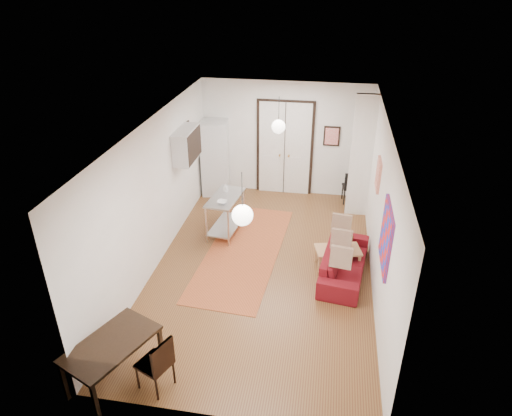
% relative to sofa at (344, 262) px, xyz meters
% --- Properties ---
extents(floor, '(7.00, 7.00, 0.00)m').
position_rel_sofa_xyz_m(floor, '(-1.57, -0.00, -0.28)').
color(floor, brown).
rests_on(floor, ground).
extents(ceiling, '(4.20, 7.00, 0.02)m').
position_rel_sofa_xyz_m(ceiling, '(-1.57, -0.00, 2.62)').
color(ceiling, white).
rests_on(ceiling, wall_back).
extents(wall_back, '(4.20, 0.02, 2.90)m').
position_rel_sofa_xyz_m(wall_back, '(-1.57, 3.50, 1.17)').
color(wall_back, silver).
rests_on(wall_back, floor).
extents(wall_front, '(4.20, 0.02, 2.90)m').
position_rel_sofa_xyz_m(wall_front, '(-1.57, -3.50, 1.17)').
color(wall_front, silver).
rests_on(wall_front, floor).
extents(wall_left, '(0.02, 7.00, 2.90)m').
position_rel_sofa_xyz_m(wall_left, '(-3.67, -0.00, 1.17)').
color(wall_left, silver).
rests_on(wall_left, floor).
extents(wall_right, '(0.02, 7.00, 2.90)m').
position_rel_sofa_xyz_m(wall_right, '(0.53, -0.00, 1.17)').
color(wall_right, silver).
rests_on(wall_right, floor).
extents(double_doors, '(1.44, 0.06, 2.50)m').
position_rel_sofa_xyz_m(double_doors, '(-1.57, 3.45, 0.92)').
color(double_doors, white).
rests_on(double_doors, wall_back).
extents(stub_partition, '(0.50, 0.10, 2.90)m').
position_rel_sofa_xyz_m(stub_partition, '(0.28, 2.55, 1.17)').
color(stub_partition, silver).
rests_on(stub_partition, floor).
extents(wall_cabinet, '(0.35, 1.00, 0.70)m').
position_rel_sofa_xyz_m(wall_cabinet, '(-3.49, 1.50, 1.62)').
color(wall_cabinet, silver).
rests_on(wall_cabinet, wall_left).
extents(painting_popart, '(0.05, 1.00, 1.00)m').
position_rel_sofa_xyz_m(painting_popart, '(0.50, -1.25, 1.37)').
color(painting_popart, red).
rests_on(painting_popart, wall_right).
extents(painting_abstract, '(0.05, 0.50, 0.60)m').
position_rel_sofa_xyz_m(painting_abstract, '(0.50, 0.80, 1.52)').
color(painting_abstract, beige).
rests_on(painting_abstract, wall_right).
extents(poster_back, '(0.40, 0.03, 0.50)m').
position_rel_sofa_xyz_m(poster_back, '(-0.42, 3.47, 1.32)').
color(poster_back, red).
rests_on(poster_back, wall_back).
extents(print_left, '(0.03, 0.44, 0.54)m').
position_rel_sofa_xyz_m(print_left, '(-3.64, 2.00, 1.67)').
color(print_left, olive).
rests_on(print_left, wall_left).
extents(pendant_back, '(0.30, 0.30, 0.80)m').
position_rel_sofa_xyz_m(pendant_back, '(-1.57, 2.00, 1.97)').
color(pendant_back, white).
rests_on(pendant_back, ceiling).
extents(pendant_front, '(0.30, 0.30, 0.80)m').
position_rel_sofa_xyz_m(pendant_front, '(-1.57, -2.00, 1.97)').
color(pendant_front, white).
rests_on(pendant_front, ceiling).
extents(kilim_rug, '(1.70, 3.95, 0.01)m').
position_rel_sofa_xyz_m(kilim_rug, '(-2.06, 0.45, -0.27)').
color(kilim_rug, '#AC4E2B').
rests_on(kilim_rug, floor).
extents(sofa, '(2.00, 1.01, 0.56)m').
position_rel_sofa_xyz_m(sofa, '(0.00, 0.00, 0.00)').
color(sofa, maroon).
rests_on(sofa, floor).
extents(coffee_table, '(0.96, 0.68, 0.39)m').
position_rel_sofa_xyz_m(coffee_table, '(-0.13, 0.27, 0.06)').
color(coffee_table, tan).
rests_on(coffee_table, floor).
extents(potted_plant, '(0.37, 0.40, 0.38)m').
position_rel_sofa_xyz_m(potted_plant, '(-0.03, 0.27, 0.30)').
color(potted_plant, '#36672E').
rests_on(potted_plant, coffee_table).
extents(kitchen_counter, '(0.72, 1.22, 0.88)m').
position_rel_sofa_xyz_m(kitchen_counter, '(-2.60, 1.17, 0.29)').
color(kitchen_counter, silver).
rests_on(kitchen_counter, floor).
extents(bowl, '(0.23, 0.23, 0.05)m').
position_rel_sofa_xyz_m(bowl, '(-2.60, 0.87, 0.63)').
color(bowl, beige).
rests_on(bowl, kitchen_counter).
extents(soap_bottle, '(0.09, 0.09, 0.18)m').
position_rel_sofa_xyz_m(soap_bottle, '(-2.65, 1.42, 0.70)').
color(soap_bottle, teal).
rests_on(soap_bottle, kitchen_counter).
extents(fridge, '(0.77, 0.77, 1.93)m').
position_rel_sofa_xyz_m(fridge, '(-3.31, 3.15, 0.68)').
color(fridge, silver).
rests_on(fridge, floor).
extents(dining_table, '(1.19, 1.48, 0.71)m').
position_rel_sofa_xyz_m(dining_table, '(-3.22, -3.15, 0.36)').
color(dining_table, black).
rests_on(dining_table, floor).
extents(dining_chair_near, '(0.55, 0.66, 0.89)m').
position_rel_sofa_xyz_m(dining_chair_near, '(-2.62, -3.06, 0.23)').
color(dining_chair_near, '#331A10').
rests_on(dining_chair_near, floor).
extents(dining_chair_far, '(0.55, 0.66, 0.89)m').
position_rel_sofa_xyz_m(dining_chair_far, '(-2.62, -3.06, 0.23)').
color(dining_chair_far, '#331A10').
rests_on(dining_chair_far, floor).
extents(black_side_chair, '(0.44, 0.44, 0.85)m').
position_rel_sofa_xyz_m(black_side_chair, '(0.15, 3.23, 0.22)').
color(black_side_chair, black).
rests_on(black_side_chair, floor).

